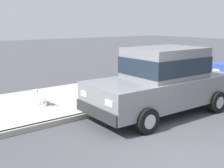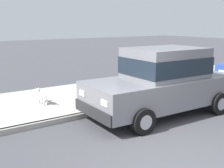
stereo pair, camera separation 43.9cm
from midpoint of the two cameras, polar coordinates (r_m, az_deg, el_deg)
The scene contains 5 objects.
ground_plane at distance 5.88m, azimuth 11.61°, elevation -14.34°, with size 80.00×80.00×0.00m, color #424247.
curb at distance 8.12m, azimuth -5.83°, elevation -6.04°, with size 0.16×64.00×0.14m, color gray.
sidewalk at distance 9.63m, azimuth -11.55°, elevation -3.30°, with size 3.60×64.00×0.14m, color #A8A59E.
car_grey_sedan at distance 8.24m, azimuth 8.67°, elevation 0.73°, with size 2.14×4.66×1.92m.
dog_white at distance 8.95m, azimuth -15.67°, elevation -2.31°, with size 0.75×0.28×0.49m.
Camera 1 is at (3.23, -4.24, 2.60)m, focal length 45.51 mm.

